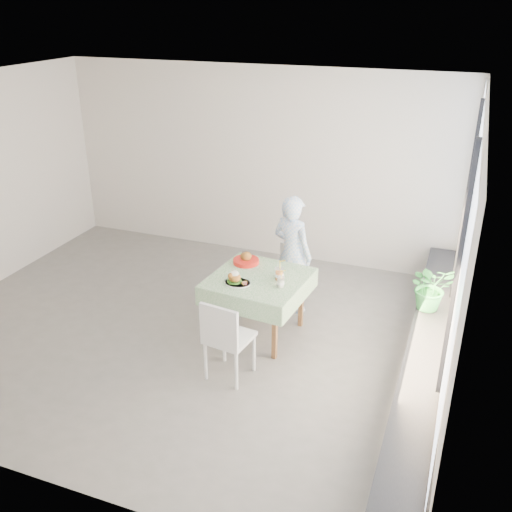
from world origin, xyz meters
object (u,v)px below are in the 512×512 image
at_px(chair_far, 284,290).
at_px(juice_cup_orange, 279,274).
at_px(potted_plant, 431,287).
at_px(cafe_table, 259,299).
at_px(main_dish, 236,279).
at_px(diner, 292,254).
at_px(chair_near, 229,353).

relative_size(chair_far, juice_cup_orange, 2.84).
bearing_deg(potted_plant, juice_cup_orange, -166.67).
distance_m(cafe_table, main_dish, 0.44).
height_order(diner, juice_cup_orange, diner).
height_order(main_dish, potted_plant, potted_plant).
bearing_deg(cafe_table, main_dish, -127.27).
bearing_deg(main_dish, potted_plant, 17.42).
distance_m(main_dish, juice_cup_orange, 0.49).
relative_size(chair_far, potted_plant, 1.54).
xyz_separation_m(chair_far, main_dish, (-0.28, -0.91, 0.54)).
xyz_separation_m(chair_near, main_dish, (-0.18, 0.65, 0.51)).
height_order(chair_near, potted_plant, potted_plant).
bearing_deg(juice_cup_orange, cafe_table, -175.16).
xyz_separation_m(chair_far, diner, (0.08, 0.04, 0.50)).
distance_m(chair_near, diner, 1.68).
height_order(cafe_table, chair_near, chair_near).
bearing_deg(cafe_table, chair_far, 81.74).
height_order(cafe_table, diner, diner).
bearing_deg(chair_far, cafe_table, -98.26).
distance_m(chair_far, main_dish, 1.10).
xyz_separation_m(main_dish, juice_cup_orange, (0.42, 0.26, 0.02)).
height_order(chair_near, diner, diner).
relative_size(juice_cup_orange, potted_plant, 0.54).
bearing_deg(juice_cup_orange, chair_near, -104.58).
bearing_deg(diner, main_dish, 90.07).
distance_m(cafe_table, potted_plant, 1.92).
relative_size(diner, main_dish, 5.07).
bearing_deg(cafe_table, juice_cup_orange, 4.84).
distance_m(diner, potted_plant, 1.71).
bearing_deg(chair_far, diner, 27.80).
xyz_separation_m(juice_cup_orange, potted_plant, (1.62, 0.38, -0.04)).
distance_m(chair_near, juice_cup_orange, 1.07).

